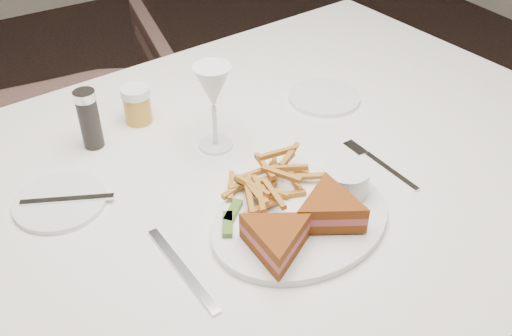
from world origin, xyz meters
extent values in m
plane|color=black|center=(0.00, 0.00, 0.00)|extent=(5.00, 5.00, 0.00)
cube|color=white|center=(-0.13, -0.38, 0.38)|extent=(1.61, 1.15, 0.75)
imported|color=#4D352F|center=(-0.22, 0.61, 0.35)|extent=(0.78, 0.74, 0.70)
ellipsoid|color=white|center=(-0.12, -0.55, 0.76)|extent=(0.34, 0.28, 0.01)
cube|color=silver|center=(-0.33, -0.54, 0.75)|extent=(0.03, 0.21, 0.00)
cylinder|color=white|center=(-0.44, -0.29, 0.76)|extent=(0.16, 0.16, 0.01)
cylinder|color=white|center=(0.16, -0.25, 0.76)|extent=(0.16, 0.16, 0.01)
cylinder|color=black|center=(-0.33, -0.15, 0.81)|extent=(0.04, 0.04, 0.12)
cylinder|color=#B3842B|center=(-0.22, -0.11, 0.79)|extent=(0.06, 0.06, 0.08)
cube|color=#436724|center=(-0.21, -0.48, 0.77)|extent=(0.05, 0.05, 0.01)
cube|color=#436724|center=(-0.23, -0.50, 0.77)|extent=(0.04, 0.06, 0.01)
cylinder|color=white|center=(-0.01, -0.53, 0.79)|extent=(0.08, 0.08, 0.05)
camera|label=1|loc=(-0.55, -1.10, 1.41)|focal=40.00mm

